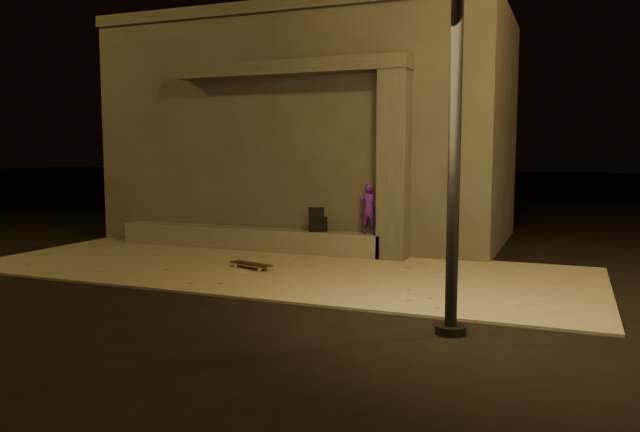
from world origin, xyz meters
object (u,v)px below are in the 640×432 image
at_px(skateboarder, 369,209).
at_px(backpack, 318,223).
at_px(column, 394,166).
at_px(skateboard, 251,264).

xyz_separation_m(skateboarder, backpack, (-1.07, -0.00, -0.33)).
distance_m(column, skateboard, 3.33).
xyz_separation_m(skateboarder, skateboard, (-1.54, -2.00, -0.87)).
xyz_separation_m(column, skateboard, (-2.04, -2.00, -1.72)).
bearing_deg(column, backpack, -180.00).
distance_m(column, backpack, 1.96).
bearing_deg(column, skateboarder, 180.00).
bearing_deg(column, skateboard, -135.64).
height_order(column, skateboarder, column).
bearing_deg(backpack, skateboard, -118.56).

